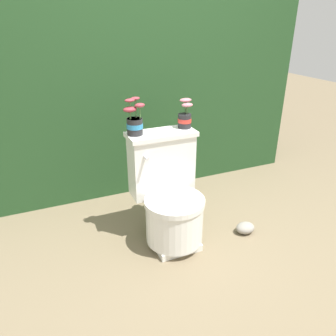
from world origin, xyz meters
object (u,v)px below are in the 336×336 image
Objects in this scene: toilet at (169,197)px; potted_plant_midleft at (185,117)px; potted_plant_left at (134,122)px; garden_stone at (245,228)px.

potted_plant_midleft is (0.18, 0.16, 0.49)m from toilet.
potted_plant_midleft is at bearing 40.67° from toilet.
potted_plant_left reaches higher than garden_stone.
potted_plant_midleft reaches higher than garden_stone.
garden_stone is at bearing -24.25° from potted_plant_left.
toilet is at bearing -139.33° from potted_plant_midleft.
toilet is 0.63m from garden_stone.
garden_stone is (0.35, -0.33, -0.79)m from potted_plant_midleft.
toilet is 3.88× the size of potted_plant_midleft.
potted_plant_midleft is (0.36, 0.01, -0.01)m from potted_plant_left.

